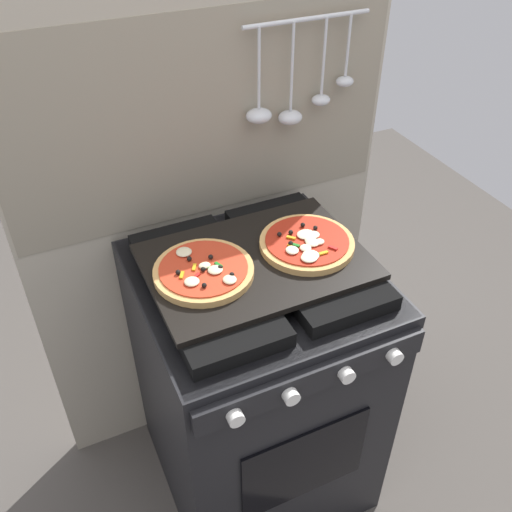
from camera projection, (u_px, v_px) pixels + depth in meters
name	position (u px, v px, depth m)	size (l,w,h in m)	color
ground_plane	(256.00, 465.00, 1.97)	(4.00, 4.00, 0.00)	#4C4742
kitchen_backsplash	(211.00, 230.00, 1.72)	(1.10, 0.09, 1.55)	#B2A893
stove	(256.00, 381.00, 1.69)	(0.60, 0.64, 0.90)	black
baking_tray	(256.00, 262.00, 1.41)	(0.54, 0.38, 0.02)	black
pizza_left	(204.00, 271.00, 1.35)	(0.24, 0.24, 0.03)	tan
pizza_right	(307.00, 243.00, 1.44)	(0.24, 0.24, 0.03)	tan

